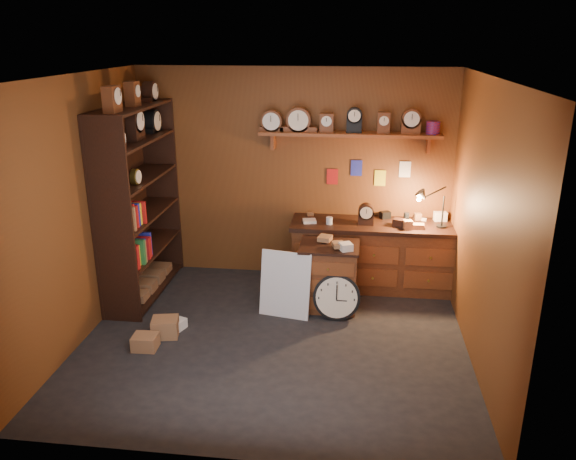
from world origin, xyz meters
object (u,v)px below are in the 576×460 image
(shelving_unit, at_px, (136,195))
(big_round_clock, at_px, (337,297))
(low_cabinet, at_px, (329,273))
(workbench, at_px, (373,252))

(shelving_unit, xyz_separation_m, big_round_clock, (2.43, -0.42, -0.99))
(low_cabinet, distance_m, big_round_clock, 0.35)
(shelving_unit, distance_m, low_cabinet, 2.47)
(low_cabinet, bearing_deg, shelving_unit, 177.52)
(workbench, relative_size, big_round_clock, 3.88)
(shelving_unit, bearing_deg, big_round_clock, -9.90)
(low_cabinet, xyz_separation_m, big_round_clock, (0.11, -0.29, -0.16))
(shelving_unit, relative_size, big_round_clock, 4.84)
(shelving_unit, relative_size, workbench, 1.25)
(shelving_unit, xyz_separation_m, low_cabinet, (2.32, -0.13, -0.83))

